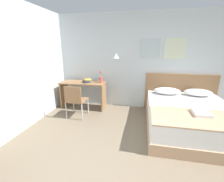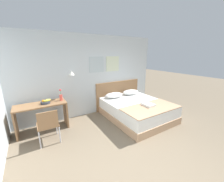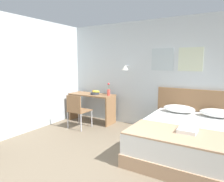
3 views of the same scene
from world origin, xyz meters
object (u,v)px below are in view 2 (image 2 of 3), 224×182
object	(u,v)px
bed	(136,110)
pillow_left	(114,95)
folded_towel_near_foot	(148,105)
desk_chair	(48,124)
throw_blanket	(151,108)
flower_vase	(61,97)
pillow_right	(131,92)
fruit_bowl	(46,102)
headboard	(118,94)
desk	(42,112)

from	to	relation	value
bed	pillow_left	distance (m)	0.94
folded_towel_near_foot	desk_chair	distance (m)	2.72
bed	desk_chair	xyz separation A→B (m)	(-2.64, 0.05, 0.23)
pillow_left	throw_blanket	distance (m)	1.45
pillow_left	flower_vase	bearing A→B (deg)	-179.21
pillow_right	flower_vase	distance (m)	2.55
bed	desk_chair	distance (m)	2.65
fruit_bowl	throw_blanket	bearing A→B (deg)	-27.29
folded_towel_near_foot	flower_vase	bearing A→B (deg)	150.93
headboard	desk	distance (m)	2.72
flower_vase	pillow_right	bearing A→B (deg)	0.56
desk	desk_chair	xyz separation A→B (m)	(0.06, -0.69, -0.04)
bed	folded_towel_near_foot	size ratio (longest dim) A/B	5.95
bed	pillow_left	bearing A→B (deg)	115.43
headboard	pillow_right	xyz separation A→B (m)	(0.38, -0.29, 0.11)
bed	headboard	bearing A→B (deg)	90.00
desk	fruit_bowl	world-z (taller)	fruit_bowl
pillow_right	folded_towel_near_foot	distance (m)	1.29
pillow_right	folded_towel_near_foot	size ratio (longest dim) A/B	1.91
headboard	fruit_bowl	xyz separation A→B (m)	(-2.57, -0.35, 0.29)
headboard	throw_blanket	world-z (taller)	headboard
pillow_left	desk_chair	world-z (taller)	desk_chair
desk	headboard	bearing A→B (deg)	7.03
pillow_right	desk_chair	bearing A→B (deg)	-166.23
pillow_left	folded_towel_near_foot	xyz separation A→B (m)	(0.41, -1.25, -0.03)
bed	pillow_left	world-z (taller)	pillow_left
throw_blanket	desk_chair	distance (m)	2.72
pillow_left	flower_vase	distance (m)	1.81
pillow_right	bed	bearing A→B (deg)	-115.43
headboard	desk_chair	bearing A→B (deg)	-158.80
pillow_right	flower_vase	bearing A→B (deg)	-179.44
headboard	desk_chair	distance (m)	2.83
throw_blanket	folded_towel_near_foot	world-z (taller)	folded_towel_near_foot
flower_vase	bed	bearing A→B (deg)	-19.43
pillow_right	flower_vase	world-z (taller)	flower_vase
pillow_left	fruit_bowl	size ratio (longest dim) A/B	2.50
bed	desk	bearing A→B (deg)	164.65
pillow_left	desk_chair	size ratio (longest dim) A/B	0.79
flower_vase	folded_towel_near_foot	bearing A→B (deg)	-29.07
headboard	throw_blanket	size ratio (longest dim) A/B	1.10
folded_towel_near_foot	desk_chair	size ratio (longest dim) A/B	0.42
fruit_bowl	pillow_left	bearing A→B (deg)	1.75
headboard	pillow_left	size ratio (longest dim) A/B	2.78
pillow_right	desk_chair	xyz separation A→B (m)	(-3.01, -0.74, -0.13)
pillow_left	desk_chair	distance (m)	2.38
desk_chair	fruit_bowl	xyz separation A→B (m)	(0.06, 0.67, 0.31)
desk_chair	folded_towel_near_foot	bearing A→B (deg)	-10.81
bed	fruit_bowl	distance (m)	2.73
pillow_left	folded_towel_near_foot	world-z (taller)	pillow_left
bed	headboard	world-z (taller)	headboard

